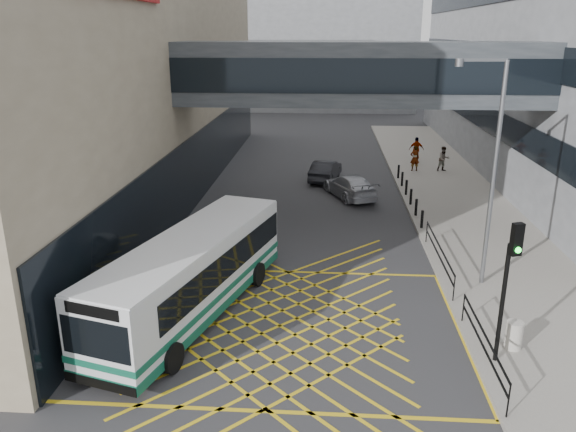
% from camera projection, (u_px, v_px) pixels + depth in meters
% --- Properties ---
extents(ground, '(120.00, 120.00, 0.00)m').
position_uv_depth(ground, '(280.00, 326.00, 18.94)').
color(ground, '#333335').
extents(building_far, '(28.00, 16.00, 18.00)m').
position_uv_depth(building_far, '(303.00, 35.00, 73.11)').
color(building_far, gray).
rests_on(building_far, ground).
extents(skybridge, '(20.00, 4.10, 3.00)m').
position_uv_depth(skybridge, '(360.00, 73.00, 27.77)').
color(skybridge, '#393F44').
rests_on(skybridge, ground).
extents(pavement, '(6.00, 54.00, 0.16)m').
position_uv_depth(pavement, '(456.00, 202.00, 32.53)').
color(pavement, gray).
rests_on(pavement, ground).
extents(box_junction, '(12.00, 9.00, 0.01)m').
position_uv_depth(box_junction, '(280.00, 326.00, 18.94)').
color(box_junction, gold).
rests_on(box_junction, ground).
extents(bus, '(5.10, 10.51, 2.88)m').
position_uv_depth(bus, '(194.00, 273.00, 19.36)').
color(bus, silver).
rests_on(bus, ground).
extents(car_white, '(1.94, 4.10, 1.27)m').
position_uv_depth(car_white, '(219.00, 250.00, 23.85)').
color(car_white, silver).
rests_on(car_white, ground).
extents(car_dark, '(2.57, 4.60, 1.36)m').
position_uv_depth(car_dark, '(325.00, 170.00, 37.31)').
color(car_dark, black).
rests_on(car_dark, ground).
extents(car_silver, '(3.58, 5.04, 1.45)m').
position_uv_depth(car_silver, '(350.00, 185.00, 33.48)').
color(car_silver, '#9FA1A8').
rests_on(car_silver, ground).
extents(traffic_light, '(0.35, 0.52, 4.38)m').
position_uv_depth(traffic_light, '(509.00, 274.00, 15.70)').
color(traffic_light, black).
rests_on(traffic_light, pavement).
extents(street_lamp, '(1.92, 0.47, 8.43)m').
position_uv_depth(street_lamp, '(490.00, 162.00, 20.37)').
color(street_lamp, slate).
rests_on(street_lamp, pavement).
extents(litter_bin, '(0.51, 0.51, 0.89)m').
position_uv_depth(litter_bin, '(514.00, 335.00, 17.20)').
color(litter_bin, '#ADA89E').
rests_on(litter_bin, pavement).
extents(kerb_railings, '(0.05, 12.54, 1.00)m').
position_uv_depth(kerb_railings, '(456.00, 285.00, 19.94)').
color(kerb_railings, black).
rests_on(kerb_railings, pavement).
extents(bollards, '(0.14, 10.14, 0.90)m').
position_uv_depth(bollards, '(409.00, 192.00, 32.55)').
color(bollards, black).
rests_on(bollards, pavement).
extents(pedestrian_a, '(0.78, 0.61, 1.77)m').
position_uv_depth(pedestrian_a, '(415.00, 158.00, 39.13)').
color(pedestrian_a, gray).
rests_on(pedestrian_a, pavement).
extents(pedestrian_b, '(0.95, 0.71, 1.72)m').
position_uv_depth(pedestrian_b, '(444.00, 159.00, 39.04)').
color(pedestrian_b, gray).
rests_on(pedestrian_b, pavement).
extents(pedestrian_c, '(1.13, 0.62, 1.83)m').
position_uv_depth(pedestrian_c, '(416.00, 150.00, 41.90)').
color(pedestrian_c, gray).
rests_on(pedestrian_c, pavement).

